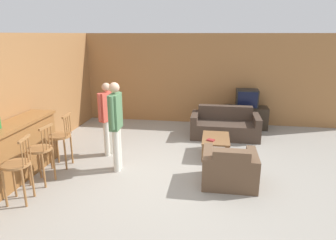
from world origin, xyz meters
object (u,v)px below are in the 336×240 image
Objects in this scene: bar_chair_far at (61,139)px; tv_unit at (245,117)px; couch_far at (225,126)px; coffee_table at (216,140)px; person_by_counter at (116,121)px; bar_chair_mid at (41,153)px; tv at (247,98)px; bar_chair_near at (17,168)px; book_on_table at (211,140)px; armchair_near at (229,169)px; person_by_window at (108,115)px.

tv_unit is (3.86, 3.21, -0.27)m from bar_chair_far.
coffee_table is at bearing -100.11° from couch_far.
coffee_table is 0.53× the size of person_by_counter.
tv is (3.86, 3.92, 0.28)m from bar_chair_mid.
couch_far reaches higher than coffee_table.
tv reaches higher than coffee_table.
book_on_table is at bearing 36.88° from bar_chair_near.
person_by_counter is (1.15, 1.37, 0.41)m from bar_chair_near.
tv_unit is at bearing 49.61° from person_by_counter.
bar_chair_near is 3.48m from armchair_near.
person_by_window is at bearing -141.68° from tv_unit.
armchair_near is at bearing -20.83° from person_by_window.
bar_chair_mid and bar_chair_far have the same top height.
couch_far is at bearing 43.14° from bar_chair_mid.
person_by_window reaches higher than bar_chair_near.
person_by_window reaches higher than tv_unit.
person_by_window is at bearing -176.93° from book_on_table.
bar_chair_near is 1.00× the size of bar_chair_far.
bar_chair_near is 0.91× the size of tv_unit.
book_on_table is at bearing 107.85° from armchair_near.
couch_far is at bearing 48.58° from bar_chair_near.
bar_chair_mid is 1.15× the size of armchair_near.
coffee_table is at bearing 100.59° from armchair_near.
coffee_table is 2.26m from person_by_counter.
person_by_counter is (0.42, -0.71, 0.08)m from person_by_window.
tv is (3.86, 3.21, 0.28)m from bar_chair_far.
person_by_counter is at bearing -59.18° from person_by_window.
bar_chair_mid reaches higher than book_on_table.
bar_chair_near is 1.83m from person_by_counter.
person_by_counter reaches higher than bar_chair_far.
tv reaches higher than bar_chair_far.
bar_chair_far is 0.68× the size of person_by_window.
bar_chair_near is 5.84× the size of book_on_table.
armchair_near is 0.79× the size of tv_unit.
bar_chair_mid is 0.91× the size of tv_unit.
bar_chair_far is at bearing -140.29° from tv_unit.
coffee_table is 2.35m from tv.
person_by_counter is at bearing 172.97° from armchair_near.
bar_chair_mid is at bearing -171.92° from armchair_near.
armchair_near is at bearing -79.41° from coffee_table.
tv is at bearing 80.44° from armchair_near.
bar_chair_far is at bearing -163.92° from book_on_table.
tv is 4.00m from person_by_window.
bar_chair_near is at bearing -90.01° from bar_chair_mid.
bar_chair_far is 0.91× the size of tv_unit.
book_on_table is (2.93, 1.56, -0.16)m from bar_chair_mid.
tv is 0.34× the size of person_by_counter.
tv_unit is at bearing 38.32° from person_by_window.
couch_far is 1.83× the size of armchair_near.
bar_chair_near is 0.64m from bar_chair_mid.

